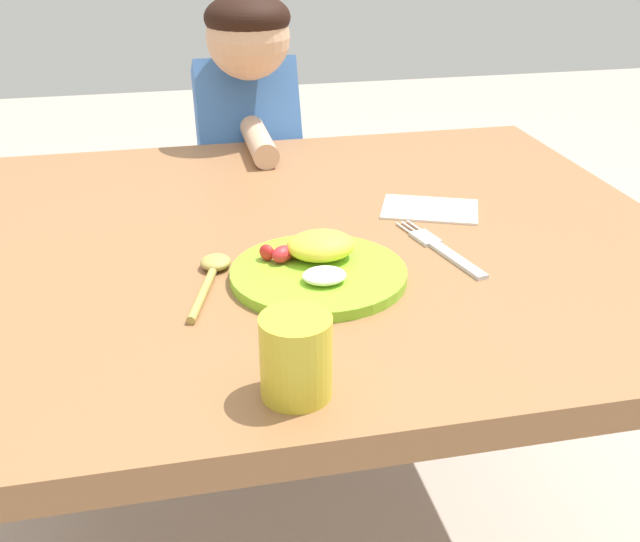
{
  "coord_description": "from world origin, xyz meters",
  "views": [
    {
      "loc": [
        -0.19,
        -1.06,
        1.16
      ],
      "look_at": [
        -0.0,
        -0.17,
        0.71
      ],
      "focal_mm": 43.1,
      "sensor_mm": 36.0,
      "label": 1
    }
  ],
  "objects_px": {
    "fork": "(442,249)",
    "drinking_cup": "(296,357)",
    "plate": "(317,267)",
    "person": "(249,192)",
    "spoon": "(211,272)"
  },
  "relations": [
    {
      "from": "fork",
      "to": "drinking_cup",
      "type": "height_order",
      "value": "drinking_cup"
    },
    {
      "from": "plate",
      "to": "fork",
      "type": "height_order",
      "value": "plate"
    },
    {
      "from": "fork",
      "to": "drinking_cup",
      "type": "xyz_separation_m",
      "value": [
        -0.27,
        -0.3,
        0.04
      ]
    },
    {
      "from": "drinking_cup",
      "to": "plate",
      "type": "bearing_deg",
      "value": 73.42
    },
    {
      "from": "fork",
      "to": "person",
      "type": "xyz_separation_m",
      "value": [
        -0.2,
        0.7,
        -0.15
      ]
    },
    {
      "from": "drinking_cup",
      "to": "person",
      "type": "relative_size",
      "value": 0.09
    },
    {
      "from": "plate",
      "to": "spoon",
      "type": "relative_size",
      "value": 1.32
    },
    {
      "from": "fork",
      "to": "plate",
      "type": "bearing_deg",
      "value": 89.36
    },
    {
      "from": "spoon",
      "to": "person",
      "type": "bearing_deg",
      "value": 5.47
    },
    {
      "from": "spoon",
      "to": "drinking_cup",
      "type": "height_order",
      "value": "drinking_cup"
    },
    {
      "from": "fork",
      "to": "spoon",
      "type": "bearing_deg",
      "value": 79.64
    },
    {
      "from": "person",
      "to": "fork",
      "type": "bearing_deg",
      "value": 105.82
    },
    {
      "from": "spoon",
      "to": "plate",
      "type": "bearing_deg",
      "value": -84.7
    },
    {
      "from": "fork",
      "to": "drinking_cup",
      "type": "relative_size",
      "value": 2.38
    },
    {
      "from": "plate",
      "to": "fork",
      "type": "xyz_separation_m",
      "value": [
        0.19,
        0.04,
        -0.01
      ]
    }
  ]
}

